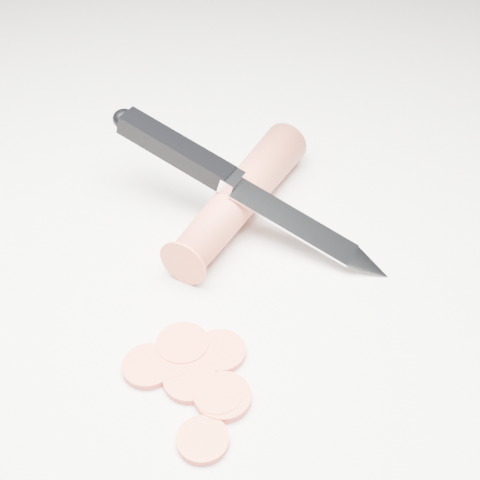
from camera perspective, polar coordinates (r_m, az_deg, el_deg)
name	(u,v)px	position (r m, az deg, el deg)	size (l,w,h in m)	color
ground	(176,311)	(0.52, -5.48, -6.03)	(2.40, 2.40, 0.00)	silver
carrot	(240,196)	(0.59, 0.02, 3.74)	(0.04, 0.04, 0.19)	#C54E35
carrot_slice_0	(149,366)	(0.49, -7.80, -10.63)	(0.04, 0.04, 0.01)	#E35B35
carrot_slice_1	(171,362)	(0.49, -5.94, -10.31)	(0.03, 0.03, 0.01)	#E35B35
carrot_slice_2	(223,397)	(0.47, -1.47, -13.25)	(0.04, 0.04, 0.01)	#E35B35
carrot_slice_3	(218,395)	(0.47, -1.91, -13.10)	(0.03, 0.03, 0.01)	#E35B35
carrot_slice_4	(220,351)	(0.49, -1.75, -9.49)	(0.04, 0.04, 0.01)	#E35B35
carrot_slice_5	(190,380)	(0.48, -4.30, -11.86)	(0.04, 0.04, 0.01)	#E35B35
carrot_slice_6	(203,440)	(0.45, -3.20, -16.68)	(0.03, 0.03, 0.01)	#E35B35
carrot_slice_7	(183,345)	(0.50, -4.92, -8.89)	(0.04, 0.04, 0.01)	#E35B35
kitchen_knife	(247,188)	(0.57, 0.61, 4.49)	(0.20, 0.22, 0.09)	silver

